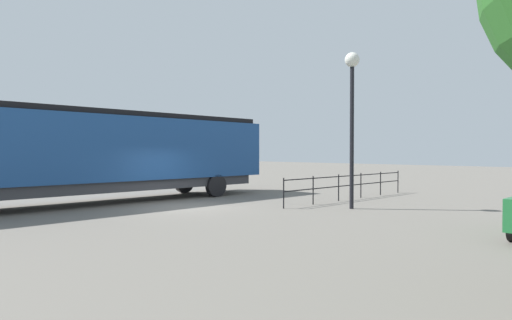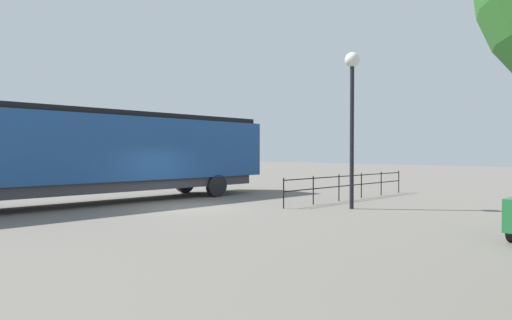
{
  "view_description": "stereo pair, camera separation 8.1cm",
  "coord_description": "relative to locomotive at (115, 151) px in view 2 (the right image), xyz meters",
  "views": [
    {
      "loc": [
        14.0,
        -9.48,
        2.22
      ],
      "look_at": [
        1.97,
        2.01,
        1.9
      ],
      "focal_mm": 29.25,
      "sensor_mm": 36.0,
      "label": 1
    },
    {
      "loc": [
        14.05,
        -9.42,
        2.22
      ],
      "look_at": [
        1.97,
        2.01,
        1.9
      ],
      "focal_mm": 29.25,
      "sensor_mm": 36.0,
      "label": 2
    }
  ],
  "objects": [
    {
      "name": "platform_fence",
      "position": [
        6.65,
        8.41,
        -1.47
      ],
      "size": [
        0.05,
        9.25,
        1.2
      ],
      "color": "black",
      "rests_on": "ground_plane"
    },
    {
      "name": "lamp_post",
      "position": [
        8.52,
        5.69,
        2.25
      ],
      "size": [
        0.57,
        0.57,
        6.08
      ],
      "color": "black",
      "rests_on": "ground_plane"
    },
    {
      "name": "locomotive",
      "position": [
        0.0,
        0.0,
        0.0
      ],
      "size": [
        3.1,
        15.79,
        3.98
      ],
      "color": "navy",
      "rests_on": "ground_plane"
    },
    {
      "name": "ground_plane",
      "position": [
        3.68,
        1.26,
        -2.25
      ],
      "size": [
        120.0,
        120.0,
        0.0
      ],
      "primitive_type": "plane",
      "color": "#666059"
    }
  ]
}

